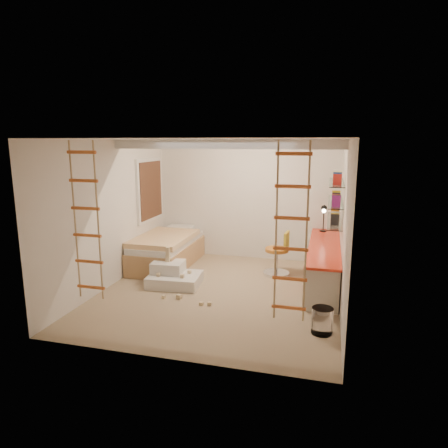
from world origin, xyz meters
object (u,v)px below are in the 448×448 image
(desk, at_px, (323,263))
(swivel_chair, at_px, (278,259))
(bed, at_px, (167,250))
(play_platform, at_px, (173,276))

(desk, height_order, swivel_chair, swivel_chair)
(bed, bearing_deg, play_platform, -62.59)
(desk, relative_size, bed, 1.40)
(desk, relative_size, swivel_chair, 3.22)
(bed, bearing_deg, desk, -6.49)
(desk, distance_m, bed, 3.22)
(desk, distance_m, play_platform, 2.75)
(swivel_chair, relative_size, play_platform, 0.89)
(desk, xyz_separation_m, bed, (-3.20, 0.36, -0.07))
(desk, xyz_separation_m, play_platform, (-2.64, -0.70, -0.24))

